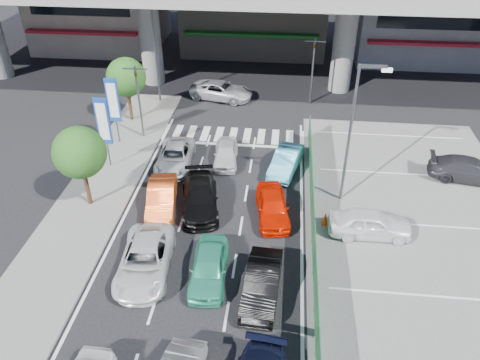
# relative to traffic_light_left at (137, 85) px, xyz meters

# --- Properties ---
(ground) EXTENTS (120.00, 120.00, 0.00)m
(ground) POSITION_rel_traffic_light_left_xyz_m (6.20, -12.00, -3.94)
(ground) COLOR black
(ground) RESTS_ON ground
(parking_lot) EXTENTS (12.00, 28.00, 0.06)m
(parking_lot) POSITION_rel_traffic_light_left_xyz_m (17.20, -10.00, -3.91)
(parking_lot) COLOR #60605D
(parking_lot) RESTS_ON ground
(sidewalk_left) EXTENTS (4.00, 30.00, 0.12)m
(sidewalk_left) POSITION_rel_traffic_light_left_xyz_m (-0.80, -8.00, -3.88)
(sidewalk_left) COLOR #60605D
(sidewalk_left) RESTS_ON ground
(fence_run) EXTENTS (0.16, 22.00, 1.80)m
(fence_run) POSITION_rel_traffic_light_left_xyz_m (11.50, -11.00, -3.04)
(fence_run) COLOR #205F31
(fence_run) RESTS_ON ground
(traffic_light_left) EXTENTS (1.60, 1.24, 5.20)m
(traffic_light_left) POSITION_rel_traffic_light_left_xyz_m (0.00, 0.00, 0.00)
(traffic_light_left) COLOR #595B60
(traffic_light_left) RESTS_ON ground
(traffic_light_right) EXTENTS (1.60, 1.24, 5.20)m
(traffic_light_right) POSITION_rel_traffic_light_left_xyz_m (11.70, 7.00, 0.00)
(traffic_light_right) COLOR #595B60
(traffic_light_right) RESTS_ON ground
(street_lamp_right) EXTENTS (1.65, 0.22, 8.00)m
(street_lamp_right) POSITION_rel_traffic_light_left_xyz_m (13.37, -6.00, 0.83)
(street_lamp_right) COLOR #595B60
(street_lamp_right) RESTS_ON ground
(street_lamp_left) EXTENTS (1.65, 0.22, 8.00)m
(street_lamp_left) POSITION_rel_traffic_light_left_xyz_m (-0.13, 6.00, 0.83)
(street_lamp_left) COLOR #595B60
(street_lamp_left) RESTS_ON ground
(signboard_near) EXTENTS (0.80, 0.14, 4.70)m
(signboard_near) POSITION_rel_traffic_light_left_xyz_m (-1.00, -4.01, -0.87)
(signboard_near) COLOR #595B60
(signboard_near) RESTS_ON ground
(signboard_far) EXTENTS (0.80, 0.14, 4.70)m
(signboard_far) POSITION_rel_traffic_light_left_xyz_m (-1.40, -1.01, -0.87)
(signboard_far) COLOR #595B60
(signboard_far) RESTS_ON ground
(tree_near) EXTENTS (2.80, 2.80, 4.80)m
(tree_near) POSITION_rel_traffic_light_left_xyz_m (-0.80, -8.00, -0.55)
(tree_near) COLOR #382314
(tree_near) RESTS_ON ground
(tree_far) EXTENTS (2.80, 2.80, 4.80)m
(tree_far) POSITION_rel_traffic_light_left_xyz_m (-1.60, 2.50, -0.55)
(tree_far) COLOR #382314
(tree_far) RESTS_ON ground
(sedan_white_mid_left) EXTENTS (2.72, 5.15, 1.38)m
(sedan_white_mid_left) POSITION_rel_traffic_light_left_xyz_m (3.71, -12.74, -3.25)
(sedan_white_mid_left) COLOR silver
(sedan_white_mid_left) RESTS_ON ground
(taxi_teal_mid) EXTENTS (1.79, 4.11, 1.38)m
(taxi_teal_mid) POSITION_rel_traffic_light_left_xyz_m (6.73, -12.86, -3.25)
(taxi_teal_mid) COLOR teal
(taxi_teal_mid) RESTS_ON ground
(hatch_black_mid_right) EXTENTS (1.72, 4.27, 1.38)m
(hatch_black_mid_right) POSITION_rel_traffic_light_left_xyz_m (9.20, -13.66, -3.25)
(hatch_black_mid_right) COLOR black
(hatch_black_mid_right) RESTS_ON ground
(taxi_orange_left) EXTENTS (2.13, 4.37, 1.38)m
(taxi_orange_left) POSITION_rel_traffic_light_left_xyz_m (3.29, -7.87, -3.25)
(taxi_orange_left) COLOR #E4531E
(taxi_orange_left) RESTS_ON ground
(sedan_black_mid) EXTENTS (2.83, 5.04, 1.38)m
(sedan_black_mid) POSITION_rel_traffic_light_left_xyz_m (5.39, -7.62, -3.25)
(sedan_black_mid) COLOR black
(sedan_black_mid) RESTS_ON ground
(taxi_orange_right) EXTENTS (2.23, 4.25, 1.38)m
(taxi_orange_right) POSITION_rel_traffic_light_left_xyz_m (9.40, -7.98, -3.25)
(taxi_orange_right) COLOR red
(taxi_orange_right) RESTS_ON ground
(wagon_silver_front_left) EXTENTS (2.33, 4.66, 1.27)m
(wagon_silver_front_left) POSITION_rel_traffic_light_left_xyz_m (3.03, -3.41, -3.30)
(wagon_silver_front_left) COLOR #AFB3B7
(wagon_silver_front_left) RESTS_ON ground
(sedan_white_front_mid) EXTENTS (1.77, 3.77, 1.25)m
(sedan_white_front_mid) POSITION_rel_traffic_light_left_xyz_m (6.18, -2.64, -3.31)
(sedan_white_front_mid) COLOR silver
(sedan_white_front_mid) RESTS_ON ground
(kei_truck_front_right) EXTENTS (2.31, 4.24, 1.32)m
(kei_truck_front_right) POSITION_rel_traffic_light_left_xyz_m (10.00, -3.29, -3.27)
(kei_truck_front_right) COLOR #4FB0D3
(kei_truck_front_right) RESTS_ON ground
(crossing_wagon_silver) EXTENTS (5.45, 3.40, 1.41)m
(crossing_wagon_silver) POSITION_rel_traffic_light_left_xyz_m (4.53, 7.12, -3.23)
(crossing_wagon_silver) COLOR silver
(crossing_wagon_silver) RESTS_ON ground
(parked_sedan_white) EXTENTS (4.25, 1.76, 1.44)m
(parked_sedan_white) POSITION_rel_traffic_light_left_xyz_m (14.42, -9.02, -3.16)
(parked_sedan_white) COLOR white
(parked_sedan_white) RESTS_ON parking_lot
(parked_sedan_dgrey) EXTENTS (4.98, 2.67, 1.37)m
(parked_sedan_dgrey) POSITION_rel_traffic_light_left_xyz_m (20.99, -3.21, -3.19)
(parked_sedan_dgrey) COLOR #302F35
(parked_sedan_dgrey) RESTS_ON parking_lot
(traffic_cone) EXTENTS (0.47, 0.47, 0.73)m
(traffic_cone) POSITION_rel_traffic_light_left_xyz_m (12.21, -8.42, -3.51)
(traffic_cone) COLOR #FC400E
(traffic_cone) RESTS_ON parking_lot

